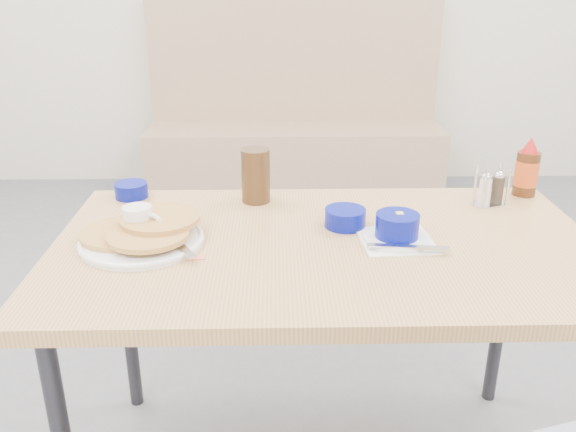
{
  "coord_description": "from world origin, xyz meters",
  "views": [
    {
      "loc": [
        -0.13,
        -1.17,
        1.42
      ],
      "look_at": [
        -0.1,
        0.28,
        0.82
      ],
      "focal_mm": 38.0,
      "sensor_mm": 36.0,
      "label": 1
    }
  ],
  "objects_px": {
    "booth_bench": "(295,138)",
    "creamer_bowl": "(131,190)",
    "amber_tumbler": "(256,176)",
    "condiment_caddy": "(491,191)",
    "dining_table": "(325,263)",
    "grits_setting": "(397,230)",
    "syrup_bottle": "(527,170)",
    "butter_bowl": "(345,218)",
    "pancake_plate": "(143,234)",
    "coffee_mug": "(139,222)"
  },
  "relations": [
    {
      "from": "butter_bowl",
      "to": "amber_tumbler",
      "type": "height_order",
      "value": "amber_tumbler"
    },
    {
      "from": "creamer_bowl",
      "to": "amber_tumbler",
      "type": "xyz_separation_m",
      "value": [
        0.38,
        -0.04,
        0.06
      ]
    },
    {
      "from": "amber_tumbler",
      "to": "grits_setting",
      "type": "bearing_deg",
      "value": -39.01
    },
    {
      "from": "creamer_bowl",
      "to": "condiment_caddy",
      "type": "height_order",
      "value": "condiment_caddy"
    },
    {
      "from": "dining_table",
      "to": "condiment_caddy",
      "type": "xyz_separation_m",
      "value": [
        0.51,
        0.25,
        0.1
      ]
    },
    {
      "from": "butter_bowl",
      "to": "syrup_bottle",
      "type": "distance_m",
      "value": 0.63
    },
    {
      "from": "creamer_bowl",
      "to": "butter_bowl",
      "type": "relative_size",
      "value": 0.9
    },
    {
      "from": "coffee_mug",
      "to": "grits_setting",
      "type": "bearing_deg",
      "value": -3.42
    },
    {
      "from": "dining_table",
      "to": "pancake_plate",
      "type": "xyz_separation_m",
      "value": [
        -0.47,
        0.01,
        0.08
      ]
    },
    {
      "from": "pancake_plate",
      "to": "amber_tumbler",
      "type": "distance_m",
      "value": 0.41
    },
    {
      "from": "butter_bowl",
      "to": "condiment_caddy",
      "type": "bearing_deg",
      "value": 18.96
    },
    {
      "from": "grits_setting",
      "to": "amber_tumbler",
      "type": "bearing_deg",
      "value": 140.99
    },
    {
      "from": "syrup_bottle",
      "to": "grits_setting",
      "type": "bearing_deg",
      "value": -143.65
    },
    {
      "from": "dining_table",
      "to": "syrup_bottle",
      "type": "height_order",
      "value": "syrup_bottle"
    },
    {
      "from": "butter_bowl",
      "to": "condiment_caddy",
      "type": "xyz_separation_m",
      "value": [
        0.45,
        0.15,
        0.02
      ]
    },
    {
      "from": "coffee_mug",
      "to": "syrup_bottle",
      "type": "height_order",
      "value": "syrup_bottle"
    },
    {
      "from": "booth_bench",
      "to": "amber_tumbler",
      "type": "bearing_deg",
      "value": -94.79
    },
    {
      "from": "amber_tumbler",
      "to": "syrup_bottle",
      "type": "distance_m",
      "value": 0.83
    },
    {
      "from": "booth_bench",
      "to": "dining_table",
      "type": "relative_size",
      "value": 1.36
    },
    {
      "from": "grits_setting",
      "to": "amber_tumbler",
      "type": "xyz_separation_m",
      "value": [
        -0.37,
        0.3,
        0.05
      ]
    },
    {
      "from": "grits_setting",
      "to": "dining_table",
      "type": "bearing_deg",
      "value": 179.96
    },
    {
      "from": "condiment_caddy",
      "to": "syrup_bottle",
      "type": "bearing_deg",
      "value": 12.32
    },
    {
      "from": "creamer_bowl",
      "to": "butter_bowl",
      "type": "xyz_separation_m",
      "value": [
        0.63,
        -0.24,
        0.0
      ]
    },
    {
      "from": "dining_table",
      "to": "condiment_caddy",
      "type": "bearing_deg",
      "value": 26.61
    },
    {
      "from": "creamer_bowl",
      "to": "booth_bench",
      "type": "bearing_deg",
      "value": 75.45
    },
    {
      "from": "pancake_plate",
      "to": "syrup_bottle",
      "type": "height_order",
      "value": "syrup_bottle"
    },
    {
      "from": "dining_table",
      "to": "syrup_bottle",
      "type": "bearing_deg",
      "value": 27.78
    },
    {
      "from": "creamer_bowl",
      "to": "amber_tumbler",
      "type": "relative_size",
      "value": 0.62
    },
    {
      "from": "booth_bench",
      "to": "amber_tumbler",
      "type": "distance_m",
      "value": 2.3
    },
    {
      "from": "booth_bench",
      "to": "creamer_bowl",
      "type": "height_order",
      "value": "booth_bench"
    },
    {
      "from": "booth_bench",
      "to": "grits_setting",
      "type": "height_order",
      "value": "booth_bench"
    },
    {
      "from": "condiment_caddy",
      "to": "booth_bench",
      "type": "bearing_deg",
      "value": 82.86
    },
    {
      "from": "dining_table",
      "to": "coffee_mug",
      "type": "bearing_deg",
      "value": 175.3
    },
    {
      "from": "dining_table",
      "to": "grits_setting",
      "type": "xyz_separation_m",
      "value": [
        0.18,
        -0.0,
        0.09
      ]
    },
    {
      "from": "grits_setting",
      "to": "butter_bowl",
      "type": "xyz_separation_m",
      "value": [
        -0.12,
        0.1,
        -0.01
      ]
    },
    {
      "from": "pancake_plate",
      "to": "butter_bowl",
      "type": "distance_m",
      "value": 0.54
    },
    {
      "from": "booth_bench",
      "to": "amber_tumbler",
      "type": "height_order",
      "value": "booth_bench"
    },
    {
      "from": "creamer_bowl",
      "to": "coffee_mug",
      "type": "bearing_deg",
      "value": -73.66
    },
    {
      "from": "creamer_bowl",
      "to": "butter_bowl",
      "type": "height_order",
      "value": "butter_bowl"
    },
    {
      "from": "booth_bench",
      "to": "condiment_caddy",
      "type": "xyz_separation_m",
      "value": [
        0.51,
        -2.28,
        0.45
      ]
    },
    {
      "from": "dining_table",
      "to": "grits_setting",
      "type": "height_order",
      "value": "grits_setting"
    },
    {
      "from": "grits_setting",
      "to": "condiment_caddy",
      "type": "distance_m",
      "value": 0.41
    },
    {
      "from": "pancake_plate",
      "to": "condiment_caddy",
      "type": "bearing_deg",
      "value": 14.26
    },
    {
      "from": "booth_bench",
      "to": "creamer_bowl",
      "type": "xyz_separation_m",
      "value": [
        -0.57,
        -2.19,
        0.43
      ]
    },
    {
      "from": "dining_table",
      "to": "coffee_mug",
      "type": "xyz_separation_m",
      "value": [
        -0.48,
        0.04,
        0.11
      ]
    },
    {
      "from": "creamer_bowl",
      "to": "syrup_bottle",
      "type": "relative_size",
      "value": 0.55
    },
    {
      "from": "grits_setting",
      "to": "creamer_bowl",
      "type": "xyz_separation_m",
      "value": [
        -0.75,
        0.34,
        -0.01
      ]
    },
    {
      "from": "amber_tumbler",
      "to": "condiment_caddy",
      "type": "bearing_deg",
      "value": -3.68
    },
    {
      "from": "grits_setting",
      "to": "creamer_bowl",
      "type": "distance_m",
      "value": 0.82
    },
    {
      "from": "dining_table",
      "to": "butter_bowl",
      "type": "bearing_deg",
      "value": 59.25
    }
  ]
}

